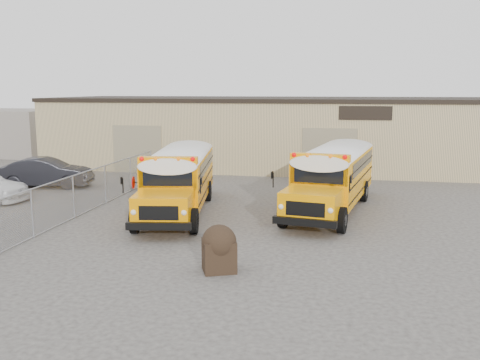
% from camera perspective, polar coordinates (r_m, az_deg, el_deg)
% --- Properties ---
extents(ground, '(120.00, 120.00, 0.00)m').
position_cam_1_polar(ground, '(18.28, -4.86, -7.18)').
color(ground, '#3E3B39').
rests_on(ground, ground).
extents(warehouse, '(30.20, 10.20, 4.67)m').
position_cam_1_polar(warehouse, '(37.23, 3.57, 5.23)').
color(warehouse, '#CFB67F').
rests_on(warehouse, ground).
extents(chainlink_fence, '(0.07, 18.07, 1.81)m').
position_cam_1_polar(chainlink_fence, '(23.01, -17.32, -1.74)').
color(chainlink_fence, gray).
rests_on(chainlink_fence, ground).
extents(distant_building_left, '(8.00, 6.00, 3.60)m').
position_cam_1_polar(distant_building_left, '(47.32, -23.62, 4.70)').
color(distant_building_left, gray).
rests_on(distant_building_left, ground).
extents(school_bus_left, '(3.79, 9.67, 2.76)m').
position_cam_1_polar(school_bus_left, '(29.14, -4.97, 2.40)').
color(school_bus_left, '#FF9600').
rests_on(school_bus_left, ground).
extents(school_bus_right, '(3.89, 9.89, 2.82)m').
position_cam_1_polar(school_bus_right, '(29.73, 12.02, 2.44)').
color(school_bus_right, '#FF9D03').
rests_on(school_bus_right, ground).
extents(tarp_bundle, '(1.18, 1.13, 1.40)m').
position_cam_1_polar(tarp_bundle, '(15.76, -2.25, -7.21)').
color(tarp_bundle, black).
rests_on(tarp_bundle, ground).
extents(car_dark, '(5.10, 2.64, 1.60)m').
position_cam_1_polar(car_dark, '(30.78, -19.99, 0.75)').
color(car_dark, black).
rests_on(car_dark, ground).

